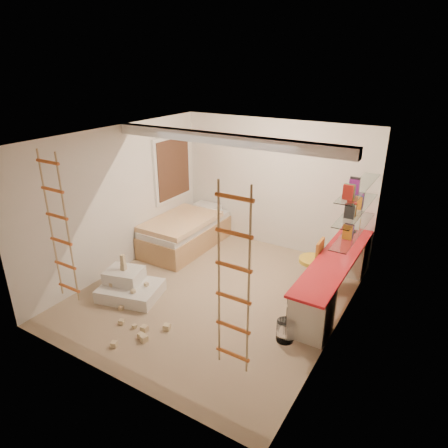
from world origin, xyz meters
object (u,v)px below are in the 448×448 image
Objects in this scene: desk at (334,277)px; bed at (186,232)px; play_platform at (129,286)px; swivel_chair at (313,270)px.

desk reaches higher than bed.
bed is 1.82× the size of play_platform.
desk is 0.43m from swivel_chair.
swivel_chair reaches higher than play_platform.
swivel_chair is at bearing 35.38° from play_platform.
play_platform is (-2.50, -1.78, -0.17)m from swivel_chair.
bed is 2.02m from play_platform.
bed is 2.81m from swivel_chair.
swivel_chair is 0.82× the size of play_platform.
desk reaches higher than play_platform.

